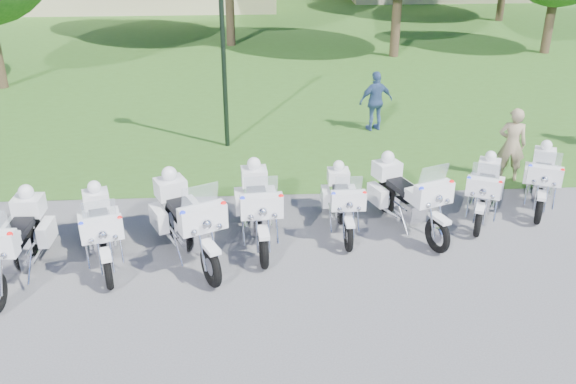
{
  "coord_description": "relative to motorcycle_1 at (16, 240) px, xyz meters",
  "views": [
    {
      "loc": [
        -0.32,
        -9.65,
        6.25
      ],
      "look_at": [
        0.3,
        1.2,
        0.95
      ],
      "focal_mm": 40.0,
      "sensor_mm": 36.0,
      "label": 1
    }
  ],
  "objects": [
    {
      "name": "ground",
      "position": [
        4.44,
        -0.09,
        -0.7
      ],
      "size": [
        100.0,
        100.0,
        0.0
      ],
      "primitive_type": "plane",
      "color": "#57575C",
      "rests_on": "ground"
    },
    {
      "name": "grass_lawn",
      "position": [
        4.44,
        26.91,
        -0.7
      ],
      "size": [
        100.0,
        48.0,
        0.01
      ],
      "primitive_type": "cube",
      "color": "#37611E",
      "rests_on": "ground"
    },
    {
      "name": "motorcycle_1",
      "position": [
        0.0,
        0.0,
        0.0
      ],
      "size": [
        0.87,
        2.51,
        1.68
      ],
      "rotation": [
        0.0,
        0.0,
        3.1
      ],
      "color": "black",
      "rests_on": "ground"
    },
    {
      "name": "motorcycle_2",
      "position": [
        1.34,
        0.45,
        -0.06
      ],
      "size": [
        1.15,
        2.24,
        1.54
      ],
      "rotation": [
        0.0,
        0.0,
        3.42
      ],
      "color": "black",
      "rests_on": "ground"
    },
    {
      "name": "motorcycle_3",
      "position": [
        2.87,
        0.51,
        0.04
      ],
      "size": [
        1.56,
        2.46,
        1.78
      ],
      "rotation": [
        0.0,
        0.0,
        3.58
      ],
      "color": "black",
      "rests_on": "ground"
    },
    {
      "name": "motorcycle_4",
      "position": [
        4.16,
        1.06,
        -0.01
      ],
      "size": [
        0.92,
        2.48,
        1.66
      ],
      "rotation": [
        0.0,
        0.0,
        3.22
      ],
      "color": "black",
      "rests_on": "ground"
    },
    {
      "name": "motorcycle_5",
      "position": [
        5.82,
        1.4,
        -0.11
      ],
      "size": [
        0.7,
        2.11,
        1.42
      ],
      "rotation": [
        0.0,
        0.0,
        3.15
      ],
      "color": "black",
      "rests_on": "ground"
    },
    {
      "name": "motorcycle_6",
      "position": [
        7.09,
        1.34,
        -0.02
      ],
      "size": [
        1.36,
        2.33,
        1.65
      ],
      "rotation": [
        0.0,
        0.0,
        3.52
      ],
      "color": "black",
      "rests_on": "ground"
    },
    {
      "name": "motorcycle_7",
      "position": [
        8.77,
        1.73,
        -0.1
      ],
      "size": [
        1.24,
        2.0,
        1.44
      ],
      "rotation": [
        0.0,
        0.0,
        2.72
      ],
      "color": "black",
      "rests_on": "ground"
    },
    {
      "name": "motorcycle_8",
      "position": [
        10.16,
        2.18,
        -0.09
      ],
      "size": [
        1.27,
        2.05,
        1.47
      ],
      "rotation": [
        0.0,
        0.0,
        2.73
      ],
      "color": "black",
      "rests_on": "ground"
    },
    {
      "name": "lamp_post",
      "position": [
        3.43,
        5.91,
        2.55
      ],
      "size": [
        0.44,
        0.44,
        4.33
      ],
      "color": "black",
      "rests_on": "ground"
    },
    {
      "name": "bystander_a",
      "position": [
        9.95,
        3.45,
        0.15
      ],
      "size": [
        0.72,
        0.58,
        1.72
      ],
      "primitive_type": "imported",
      "rotation": [
        0.0,
        0.0,
        2.85
      ],
      "color": "#9D8A6A",
      "rests_on": "ground"
    },
    {
      "name": "bystander_c",
      "position": [
        7.46,
        6.86,
        0.12
      ],
      "size": [
        1.04,
        0.64,
        1.65
      ],
      "primitive_type": "imported",
      "rotation": [
        0.0,
        0.0,
        3.41
      ],
      "color": "#3A558B",
      "rests_on": "ground"
    }
  ]
}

